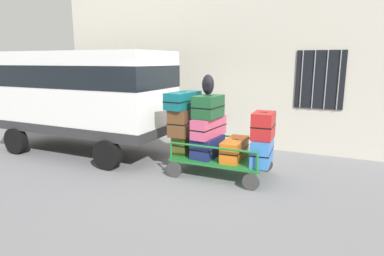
# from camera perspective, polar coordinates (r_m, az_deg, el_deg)

# --- Properties ---
(ground_plane) EXTENTS (40.00, 40.00, 0.00)m
(ground_plane) POSITION_cam_1_polar(r_m,az_deg,el_deg) (7.64, 0.85, -7.30)
(ground_plane) COLOR gray
(building_wall) EXTENTS (12.00, 0.38, 5.00)m
(building_wall) POSITION_cam_1_polar(r_m,az_deg,el_deg) (9.74, 7.65, 11.65)
(building_wall) COLOR beige
(building_wall) RESTS_ON ground
(van) EXTENTS (4.90, 2.09, 2.72)m
(van) POSITION_cam_1_polar(r_m,az_deg,el_deg) (9.33, -18.57, 6.09)
(van) COLOR white
(van) RESTS_ON ground
(luggage_cart) EXTENTS (2.05, 1.29, 0.39)m
(luggage_cart) POSITION_cam_1_polar(r_m,az_deg,el_deg) (7.29, 5.05, -5.59)
(luggage_cart) COLOR #1E722D
(luggage_cart) RESTS_ON ground
(cart_railing) EXTENTS (1.94, 1.15, 0.38)m
(cart_railing) POSITION_cam_1_polar(r_m,az_deg,el_deg) (7.19, 5.10, -2.75)
(cart_railing) COLOR #1E722D
(cart_railing) RESTS_ON luggage_cart
(suitcase_left_bottom) EXTENTS (0.42, 0.53, 0.44)m
(suitcase_left_bottom) POSITION_cam_1_polar(r_m,az_deg,el_deg) (7.53, -1.52, -2.77)
(suitcase_left_bottom) COLOR #4C5119
(suitcase_left_bottom) RESTS_ON luggage_cart
(suitcase_left_middle) EXTENTS (0.48, 0.90, 0.60)m
(suitcase_left_middle) POSITION_cam_1_polar(r_m,az_deg,el_deg) (7.42, -1.51, 1.15)
(suitcase_left_middle) COLOR brown
(suitcase_left_middle) RESTS_ON suitcase_left_bottom
(suitcase_left_top) EXTENTS (0.51, 1.04, 0.37)m
(suitcase_left_top) POSITION_cam_1_polar(r_m,az_deg,el_deg) (7.35, -1.54, 4.89)
(suitcase_left_top) COLOR #0F5960
(suitcase_left_top) RESTS_ON suitcase_left_middle
(suitcase_midleft_bottom) EXTENTS (0.53, 0.90, 0.45)m
(suitcase_midleft_bottom) POSITION_cam_1_polar(r_m,az_deg,el_deg) (7.29, 2.76, -3.26)
(suitcase_midleft_bottom) COLOR navy
(suitcase_midleft_bottom) RESTS_ON luggage_cart
(suitcase_midleft_middle) EXTENTS (0.46, 1.10, 0.43)m
(suitcase_midleft_middle) POSITION_cam_1_polar(r_m,az_deg,el_deg) (7.23, 2.96, 0.20)
(suitcase_midleft_middle) COLOR #CC4C72
(suitcase_midleft_middle) RESTS_ON suitcase_midleft_bottom
(suitcase_midleft_top) EXTENTS (0.52, 0.75, 0.49)m
(suitcase_midleft_top) POSITION_cam_1_polar(r_m,az_deg,el_deg) (7.11, 2.84, 3.76)
(suitcase_midleft_top) COLOR #194C28
(suitcase_midleft_top) RESTS_ON suitcase_midleft_middle
(suitcase_center_bottom) EXTENTS (0.42, 1.00, 0.44)m
(suitcase_center_bottom) POSITION_cam_1_polar(r_m,az_deg,el_deg) (7.14, 7.44, -3.68)
(suitcase_center_bottom) COLOR orange
(suitcase_center_bottom) RESTS_ON luggage_cart
(suitcase_midright_bottom) EXTENTS (0.47, 1.01, 0.52)m
(suitcase_midright_bottom) POSITION_cam_1_polar(r_m,az_deg,el_deg) (6.95, 12.16, -3.91)
(suitcase_midright_bottom) COLOR #3372C6
(suitcase_midright_bottom) RESTS_ON luggage_cart
(suitcase_midright_middle) EXTENTS (0.46, 0.67, 0.55)m
(suitcase_midright_middle) POSITION_cam_1_polar(r_m,az_deg,el_deg) (6.83, 12.35, 0.44)
(suitcase_midright_middle) COLOR #B21E1E
(suitcase_midright_middle) RESTS_ON suitcase_midright_bottom
(backpack) EXTENTS (0.27, 0.22, 0.44)m
(backpack) POSITION_cam_1_polar(r_m,az_deg,el_deg) (7.14, 2.79, 7.55)
(backpack) COLOR black
(backpack) RESTS_ON suitcase_midleft_top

